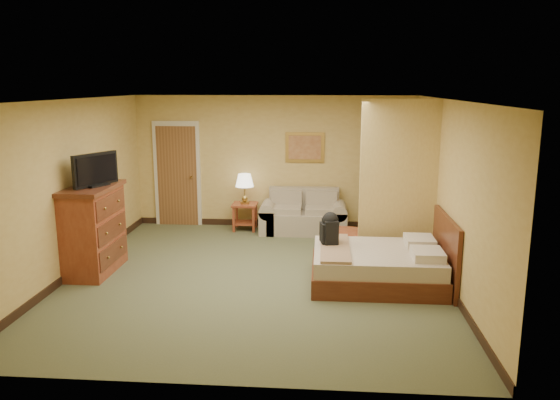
# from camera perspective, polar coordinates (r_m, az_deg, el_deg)

# --- Properties ---
(floor) EXTENTS (6.00, 6.00, 0.00)m
(floor) POSITION_cam_1_polar(r_m,az_deg,el_deg) (8.21, -2.50, -8.02)
(floor) COLOR #505537
(floor) RESTS_ON ground
(ceiling) EXTENTS (6.00, 6.00, 0.00)m
(ceiling) POSITION_cam_1_polar(r_m,az_deg,el_deg) (7.72, -2.68, 10.43)
(ceiling) COLOR white
(ceiling) RESTS_ON back_wall
(back_wall) EXTENTS (5.50, 0.02, 2.60)m
(back_wall) POSITION_cam_1_polar(r_m,az_deg,el_deg) (10.80, -0.62, 3.98)
(back_wall) COLOR tan
(back_wall) RESTS_ON floor
(left_wall) EXTENTS (0.02, 6.00, 2.60)m
(left_wall) POSITION_cam_1_polar(r_m,az_deg,el_deg) (8.64, -21.00, 1.14)
(left_wall) COLOR tan
(left_wall) RESTS_ON floor
(right_wall) EXTENTS (0.02, 6.00, 2.60)m
(right_wall) POSITION_cam_1_polar(r_m,az_deg,el_deg) (8.00, 17.35, 0.58)
(right_wall) COLOR tan
(right_wall) RESTS_ON floor
(partition) EXTENTS (1.20, 0.15, 2.60)m
(partition) POSITION_cam_1_polar(r_m,az_deg,el_deg) (8.79, 12.23, 1.84)
(partition) COLOR tan
(partition) RESTS_ON floor
(door) EXTENTS (0.94, 0.16, 2.10)m
(door) POSITION_cam_1_polar(r_m,az_deg,el_deg) (11.15, -10.67, 2.64)
(door) COLOR beige
(door) RESTS_ON floor
(baseboard) EXTENTS (5.50, 0.02, 0.12)m
(baseboard) POSITION_cam_1_polar(r_m,az_deg,el_deg) (11.04, -0.61, -2.41)
(baseboard) COLOR black
(baseboard) RESTS_ON floor
(loveseat) EXTENTS (1.66, 0.77, 0.84)m
(loveseat) POSITION_cam_1_polar(r_m,az_deg,el_deg) (10.54, 2.46, -1.93)
(loveseat) COLOR gray
(loveseat) RESTS_ON floor
(side_table) EXTENTS (0.48, 0.48, 0.53)m
(side_table) POSITION_cam_1_polar(r_m,az_deg,el_deg) (10.70, -3.68, -1.31)
(side_table) COLOR maroon
(side_table) RESTS_ON floor
(table_lamp) EXTENTS (0.35, 0.35, 0.58)m
(table_lamp) POSITION_cam_1_polar(r_m,az_deg,el_deg) (10.57, -3.73, 1.98)
(table_lamp) COLOR olive
(table_lamp) RESTS_ON side_table
(coffee_table) EXTENTS (0.74, 0.74, 0.40)m
(coffee_table) POSITION_cam_1_polar(r_m,az_deg,el_deg) (9.27, 6.88, -3.89)
(coffee_table) COLOR maroon
(coffee_table) RESTS_ON floor
(wall_picture) EXTENTS (0.76, 0.04, 0.59)m
(wall_picture) POSITION_cam_1_polar(r_m,az_deg,el_deg) (10.70, 2.61, 5.51)
(wall_picture) COLOR #B78E3F
(wall_picture) RESTS_ON back_wall
(dresser) EXTENTS (0.66, 1.25, 1.33)m
(dresser) POSITION_cam_1_polar(r_m,az_deg,el_deg) (8.70, -18.93, -2.89)
(dresser) COLOR maroon
(dresser) RESTS_ON floor
(tv) EXTENTS (0.40, 0.76, 0.49)m
(tv) POSITION_cam_1_polar(r_m,az_deg,el_deg) (8.48, -18.72, 2.92)
(tv) COLOR black
(tv) RESTS_ON dresser
(bed) EXTENTS (1.90, 1.55, 1.01)m
(bed) POSITION_cam_1_polar(r_m,az_deg,el_deg) (7.99, 10.56, -6.70)
(bed) COLOR #4B1F11
(bed) RESTS_ON floor
(backpack) EXTENTS (0.25, 0.33, 0.50)m
(backpack) POSITION_cam_1_polar(r_m,az_deg,el_deg) (7.99, 5.26, -2.92)
(backpack) COLOR black
(backpack) RESTS_ON bed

